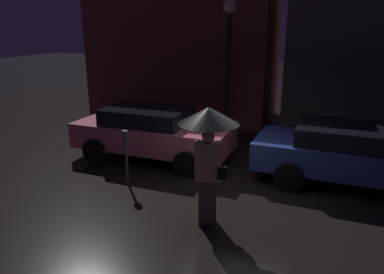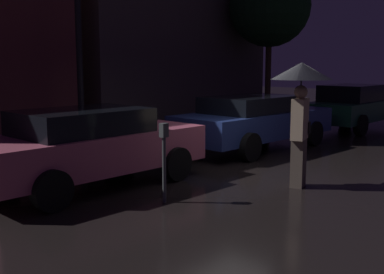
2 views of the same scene
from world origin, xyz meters
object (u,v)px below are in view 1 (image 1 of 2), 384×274
object	(u,v)px
parked_car_pink	(152,132)
parking_meter	(126,151)
pedestrian_with_umbrella	(208,135)
street_lamp_near	(228,49)
parked_car_blue	(359,154)

from	to	relation	value
parked_car_pink	parking_meter	world-z (taller)	parked_car_pink
pedestrian_with_umbrella	street_lamp_near	distance (m)	5.31
parking_meter	street_lamp_near	distance (m)	4.68
pedestrian_with_umbrella	parking_meter	xyz separation A→B (m)	(-2.31, 1.05, -0.93)
parked_car_pink	parked_car_blue	bearing A→B (deg)	1.66
parking_meter	parked_car_blue	bearing A→B (deg)	20.15
street_lamp_near	parked_car_pink	bearing A→B (deg)	-121.69
parked_car_blue	street_lamp_near	size ratio (longest dim) A/B	1.12
parked_car_pink	parked_car_blue	xyz separation A→B (m)	(5.14, 0.09, -0.01)
pedestrian_with_umbrella	street_lamp_near	size ratio (longest dim) A/B	0.53
parked_car_pink	street_lamp_near	bearing A→B (deg)	59.00
pedestrian_with_umbrella	street_lamp_near	world-z (taller)	street_lamp_near
parking_meter	pedestrian_with_umbrella	bearing A→B (deg)	-24.48
parked_car_blue	street_lamp_near	bearing A→B (deg)	150.59
parked_car_blue	pedestrian_with_umbrella	bearing A→B (deg)	-131.08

